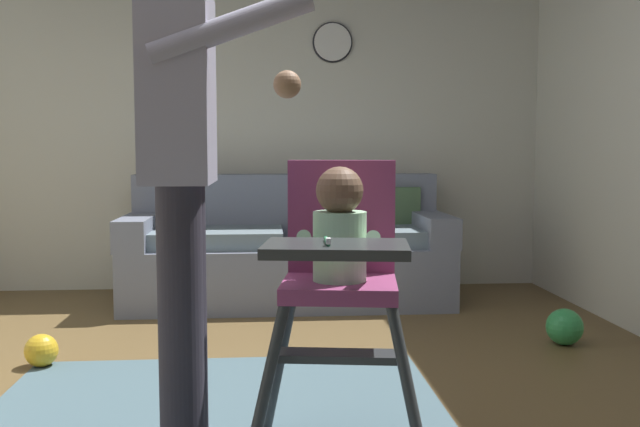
% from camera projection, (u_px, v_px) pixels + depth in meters
% --- Properties ---
extents(wall_far, '(5.29, 0.06, 2.73)m').
position_uv_depth(wall_far, '(240.00, 105.00, 5.18)').
color(wall_far, silver).
rests_on(wall_far, ground).
extents(couch, '(2.16, 0.86, 0.86)m').
position_uv_depth(couch, '(289.00, 253.00, 4.78)').
color(couch, slate).
rests_on(couch, ground).
extents(high_chair, '(0.68, 0.79, 1.00)m').
position_uv_depth(high_chair, '(340.00, 255.00, 2.24)').
color(high_chair, '#303436').
rests_on(high_chair, ground).
extents(adult_standing, '(0.51, 0.49, 1.70)m').
position_uv_depth(adult_standing, '(183.00, 170.00, 2.17)').
color(adult_standing, '#302D38').
rests_on(adult_standing, ground).
extents(toy_ball, '(0.19, 0.19, 0.19)m').
position_uv_depth(toy_ball, '(565.00, 327.00, 3.70)').
color(toy_ball, green).
rests_on(toy_ball, ground).
extents(toy_ball_second, '(0.16, 0.16, 0.16)m').
position_uv_depth(toy_ball_second, '(41.00, 350.00, 3.33)').
color(toy_ball_second, gold).
rests_on(toy_ball_second, ground).
extents(wall_clock, '(0.30, 0.04, 0.30)m').
position_uv_depth(wall_clock, '(333.00, 42.00, 5.15)').
color(wall_clock, white).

